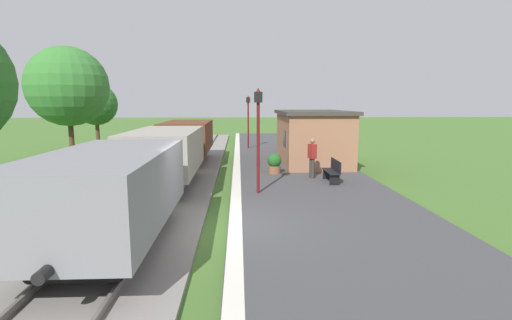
# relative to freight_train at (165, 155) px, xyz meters

# --- Properties ---
(ground_plane) EXTENTS (160.00, 160.00, 0.00)m
(ground_plane) POSITION_rel_freight_train_xyz_m (2.40, -5.26, -1.40)
(ground_plane) COLOR #47702D
(platform_slab) EXTENTS (6.00, 60.00, 0.25)m
(platform_slab) POSITION_rel_freight_train_xyz_m (5.60, -5.26, -1.27)
(platform_slab) COLOR #424244
(platform_slab) RESTS_ON ground
(platform_edge_stripe) EXTENTS (0.36, 60.00, 0.01)m
(platform_edge_stripe) POSITION_rel_freight_train_xyz_m (2.80, -5.26, -1.14)
(platform_edge_stripe) COLOR silver
(platform_edge_stripe) RESTS_ON platform_slab
(track_ballast) EXTENTS (3.80, 60.00, 0.12)m
(track_ballast) POSITION_rel_freight_train_xyz_m (-0.00, -5.26, -1.34)
(track_ballast) COLOR gray
(track_ballast) RESTS_ON ground
(rail_near) EXTENTS (0.07, 60.00, 0.14)m
(rail_near) POSITION_rel_freight_train_xyz_m (0.72, -5.26, -1.21)
(rail_near) COLOR slate
(rail_near) RESTS_ON track_ballast
(rail_far) EXTENTS (0.07, 60.00, 0.14)m
(rail_far) POSITION_rel_freight_train_xyz_m (-0.72, -5.26, -1.21)
(rail_far) COLOR slate
(rail_far) RESTS_ON track_ballast
(freight_train) EXTENTS (2.50, 19.40, 2.12)m
(freight_train) POSITION_rel_freight_train_xyz_m (0.00, 0.00, 0.00)
(freight_train) COLOR gray
(freight_train) RESTS_ON rail_near
(station_hut) EXTENTS (3.50, 5.80, 2.78)m
(station_hut) POSITION_rel_freight_train_xyz_m (6.80, 4.82, 0.26)
(station_hut) COLOR #9E6B4C
(station_hut) RESTS_ON platform_slab
(bench_near_hut) EXTENTS (0.42, 1.50, 0.91)m
(bench_near_hut) POSITION_rel_freight_train_xyz_m (6.72, -0.02, -0.68)
(bench_near_hut) COLOR black
(bench_near_hut) RESTS_ON platform_slab
(bench_down_platform) EXTENTS (0.42, 1.50, 0.91)m
(bench_down_platform) POSITION_rel_freight_train_xyz_m (6.72, 9.55, -0.68)
(bench_down_platform) COLOR black
(bench_down_platform) RESTS_ON platform_slab
(person_waiting) EXTENTS (0.35, 0.44, 1.71)m
(person_waiting) POSITION_rel_freight_train_xyz_m (6.02, 0.82, -0.21)
(person_waiting) COLOR #38332D
(person_waiting) RESTS_ON platform_slab
(potted_planter) EXTENTS (0.64, 0.64, 0.92)m
(potted_planter) POSITION_rel_freight_train_xyz_m (4.53, 1.99, -0.67)
(potted_planter) COLOR brown
(potted_planter) RESTS_ON platform_slab
(lamp_post_near) EXTENTS (0.28, 0.28, 3.70)m
(lamp_post_near) POSITION_rel_freight_train_xyz_m (3.59, -1.78, 1.41)
(lamp_post_near) COLOR #591414
(lamp_post_near) RESTS_ON platform_slab
(lamp_post_far) EXTENTS (0.28, 0.28, 3.70)m
(lamp_post_far) POSITION_rel_freight_train_xyz_m (3.59, 11.65, 1.41)
(lamp_post_far) COLOR #591414
(lamp_post_far) RESTS_ON platform_slab
(tree_trackside_far) EXTENTS (4.38, 4.38, 6.52)m
(tree_trackside_far) POSITION_rel_freight_train_xyz_m (-6.53, 6.77, 2.93)
(tree_trackside_far) COLOR #4C3823
(tree_trackside_far) RESTS_ON ground
(tree_field_left) EXTENTS (3.03, 3.03, 4.84)m
(tree_field_left) POSITION_rel_freight_train_xyz_m (-7.44, 13.25, 1.92)
(tree_field_left) COLOR #4C3823
(tree_field_left) RESTS_ON ground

